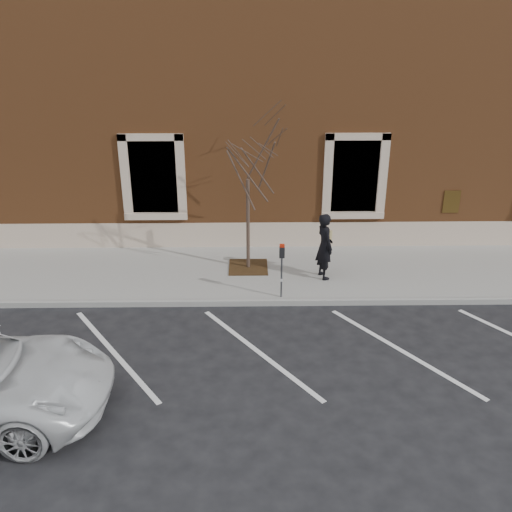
{
  "coord_description": "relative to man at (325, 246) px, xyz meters",
  "views": [
    {
      "loc": [
        -0.21,
        -12.96,
        7.06
      ],
      "look_at": [
        0.0,
        0.6,
        1.1
      ],
      "focal_mm": 40.0,
      "sensor_mm": 36.0,
      "label": 1
    }
  ],
  "objects": [
    {
      "name": "parking_meter",
      "position": [
        -1.23,
        -1.17,
        0.1
      ],
      "size": [
        0.13,
        0.1,
        1.47
      ],
      "rotation": [
        0.0,
        0.0,
        -0.21
      ],
      "color": "#595B60",
      "rests_on": "sidewalk_near"
    },
    {
      "name": "ground",
      "position": [
        -1.88,
        -1.29,
        -1.08
      ],
      "size": [
        120.0,
        120.0,
        0.0
      ],
      "primitive_type": "plane",
      "color": "#28282B",
      "rests_on": "ground"
    },
    {
      "name": "curb_near",
      "position": [
        -1.88,
        -1.34,
        -1.0
      ],
      "size": [
        40.0,
        0.12,
        0.15
      ],
      "primitive_type": "cube",
      "color": "#9E9E99",
      "rests_on": "ground"
    },
    {
      "name": "man",
      "position": [
        0.0,
        0.0,
        0.0
      ],
      "size": [
        0.62,
        0.78,
        1.85
      ],
      "primitive_type": "imported",
      "rotation": [
        0.0,
        0.0,
        1.87
      ],
      "color": "black",
      "rests_on": "sidewalk_near"
    },
    {
      "name": "tree_grate",
      "position": [
        -2.08,
        0.65,
        -0.91
      ],
      "size": [
        1.11,
        1.11,
        0.03
      ],
      "primitive_type": "cube",
      "color": "#422915",
      "rests_on": "sidewalk_near"
    },
    {
      "name": "sapling",
      "position": [
        -2.08,
        0.65,
        2.41
      ],
      "size": [
        2.86,
        2.86,
        4.77
      ],
      "color": "#503A30",
      "rests_on": "sidewalk_near"
    },
    {
      "name": "parking_stripes",
      "position": [
        -1.88,
        -3.49,
        -1.07
      ],
      "size": [
        28.0,
        4.4,
        0.01
      ],
      "primitive_type": null,
      "color": "silver",
      "rests_on": "ground"
    },
    {
      "name": "sidewalk_near",
      "position": [
        -1.88,
        0.46,
        -1.0
      ],
      "size": [
        40.0,
        3.5,
        0.15
      ],
      "primitive_type": "cube",
      "color": "gray",
      "rests_on": "ground"
    },
    {
      "name": "building_civic",
      "position": [
        -1.88,
        6.45,
        2.92
      ],
      "size": [
        40.0,
        8.62,
        8.0
      ],
      "color": "brown",
      "rests_on": "ground"
    }
  ]
}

